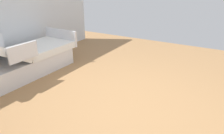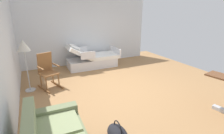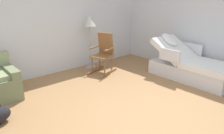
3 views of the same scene
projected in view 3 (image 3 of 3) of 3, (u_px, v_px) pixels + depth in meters
The scene contains 6 objects.
ground_plane at pixel (124, 110), 3.93m from camera, with size 7.41×7.41×0.00m, color #9E7247.
back_wall at pixel (49, 22), 5.44m from camera, with size 6.13×0.10×2.70m, color silver.
side_wall at pixel (212, 22), 5.41m from camera, with size 0.10×5.54×2.70m, color silver.
hospital_bed at pixel (191, 67), 5.33m from camera, with size 1.05×2.07×1.07m.
rocking_chair at pixel (103, 54), 5.77m from camera, with size 0.87×0.70×1.05m.
floor_lamp at pixel (90, 24), 5.90m from camera, with size 0.34×0.34×1.48m.
Camera 3 is at (-2.49, -2.46, 1.97)m, focal length 35.00 mm.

